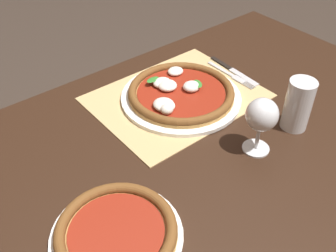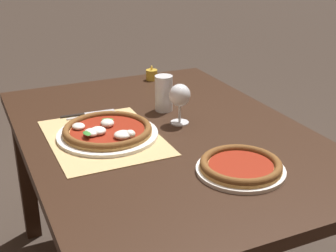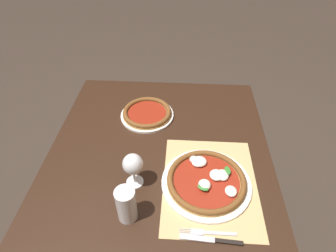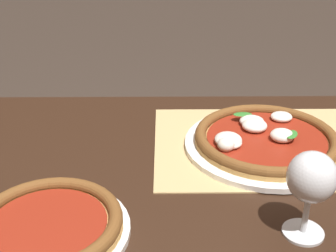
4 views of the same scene
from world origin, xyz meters
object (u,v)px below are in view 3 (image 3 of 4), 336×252
object	(u,v)px
pizza_near	(207,180)
pint_glass	(126,205)
pizza_far	(147,113)
knife	(211,240)
fork	(207,233)
wine_glass	(133,165)

from	to	relation	value
pizza_near	pint_glass	bearing A→B (deg)	119.01
pizza_near	pizza_far	bearing A→B (deg)	34.69
pizza_near	pizza_far	world-z (taller)	pizza_near
knife	fork	bearing A→B (deg)	24.15
wine_glass	pint_glass	bearing A→B (deg)	179.17
pint_glass	knife	size ratio (longest dim) A/B	0.67
knife	pizza_near	bearing A→B (deg)	1.54
pizza_near	fork	xyz separation A→B (m)	(-0.21, 0.00, -0.02)
pizza_near	wine_glass	bearing A→B (deg)	91.93
fork	knife	size ratio (longest dim) A/B	0.93
pint_glass	fork	distance (m)	0.30
wine_glass	fork	bearing A→B (deg)	-125.54
wine_glass	knife	distance (m)	0.39
pizza_far	wine_glass	xyz separation A→B (m)	(-0.43, 0.00, 0.09)
pizza_near	fork	distance (m)	0.21
pizza_near	knife	world-z (taller)	pizza_near
pizza_near	knife	distance (m)	0.24
fork	knife	bearing A→B (deg)	-155.85
wine_glass	knife	world-z (taller)	wine_glass
pizza_near	knife	bearing A→B (deg)	-178.46
pizza_far	fork	bearing A→B (deg)	-155.75
pizza_far	pint_glass	world-z (taller)	pint_glass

